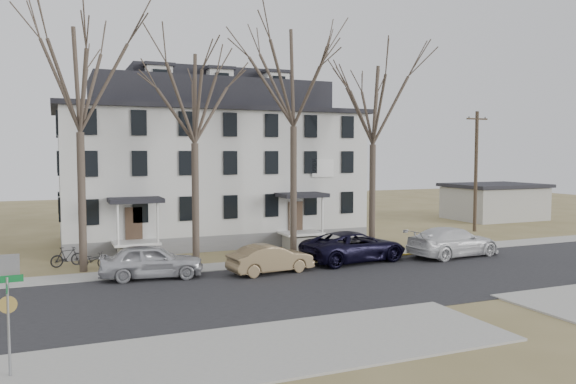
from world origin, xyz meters
name	(u,v)px	position (x,y,z in m)	size (l,w,h in m)	color
ground	(360,294)	(0.00, 0.00, 0.00)	(120.00, 120.00, 0.00)	olive
main_road	(339,285)	(0.00, 2.00, 0.00)	(120.00, 10.00, 0.04)	#27272A
far_sidewalk	(290,262)	(0.00, 8.00, 0.00)	(120.00, 2.00, 0.08)	#A09F97
near_sidewalk_left	(213,358)	(-8.00, -5.00, 0.00)	(20.00, 5.00, 0.08)	#A09F97
yellow_curb	(374,258)	(5.00, 7.10, 0.00)	(14.00, 0.25, 0.06)	gold
boarding_house	(210,165)	(-2.00, 17.95, 5.38)	(20.80, 12.36, 12.05)	slate
distant_building	(494,201)	(26.00, 20.00, 1.68)	(8.50, 6.50, 3.35)	#A09F97
tree_far_left	(79,72)	(-11.00, 9.80, 10.34)	(8.40, 8.40, 13.72)	#473B31
tree_mid_left	(194,92)	(-5.00, 9.80, 9.60)	(7.80, 7.80, 12.74)	#473B31
tree_center	(294,71)	(1.00, 9.80, 11.08)	(9.00, 9.00, 14.70)	#473B31
tree_mid_right	(373,99)	(6.50, 9.80, 9.60)	(7.80, 7.80, 12.74)	#473B31
utility_pole_far	(476,170)	(18.50, 14.00, 4.90)	(2.00, 0.28, 9.50)	#3D3023
car_silver	(152,262)	(-7.96, 6.64, 0.85)	(2.01, 5.00, 1.70)	silver
car_tan	(271,259)	(-2.11, 5.53, 0.73)	(1.55, 4.46, 1.47)	brown
car_navy	(354,247)	(3.39, 6.58, 0.86)	(2.86, 6.20, 1.72)	black
car_white	(453,242)	(9.63, 5.70, 0.87)	(2.45, 6.03, 1.75)	silver
bicycle_left	(93,261)	(-10.50, 10.34, 0.44)	(0.58, 1.67, 0.88)	black
bicycle_right	(67,257)	(-11.77, 11.31, 0.54)	(0.51, 1.79, 1.08)	black
street_sign	(8,312)	(-13.55, -4.36, 1.87)	(0.82, 0.82, 2.87)	gray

